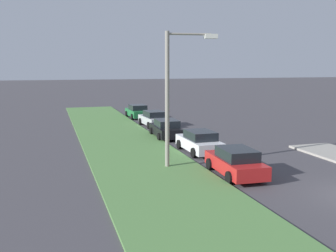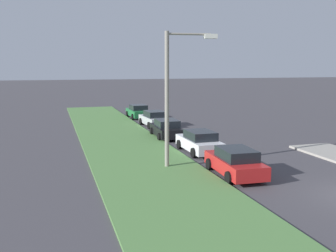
% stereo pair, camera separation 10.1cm
% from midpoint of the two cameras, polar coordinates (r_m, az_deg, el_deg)
% --- Properties ---
extents(grass_median, '(60.00, 6.00, 0.12)m').
position_cam_midpoint_polar(grass_median, '(23.92, -4.76, -4.66)').
color(grass_median, '#517F42').
rests_on(grass_median, ground).
extents(parked_car_red, '(4.38, 2.17, 1.47)m').
position_cam_midpoint_polar(parked_car_red, '(20.31, 9.87, -5.31)').
color(parked_car_red, red).
rests_on(parked_car_red, ground).
extents(parked_car_white, '(4.32, 2.06, 1.47)m').
position_cam_midpoint_polar(parked_car_white, '(25.36, 4.57, -2.36)').
color(parked_car_white, silver).
rests_on(parked_car_white, ground).
extents(parked_car_black, '(4.36, 2.13, 1.47)m').
position_cam_midpoint_polar(parked_car_black, '(30.46, -0.34, -0.43)').
color(parked_car_black, black).
rests_on(parked_car_black, ground).
extents(parked_car_silver, '(4.40, 2.21, 1.47)m').
position_cam_midpoint_polar(parked_car_silver, '(36.29, -2.20, 1.08)').
color(parked_car_silver, '#B2B5BA').
rests_on(parked_car_silver, ground).
extents(parked_car_green, '(4.35, 2.11, 1.47)m').
position_cam_midpoint_polar(parked_car_green, '(42.27, -4.63, 2.17)').
color(parked_car_green, '#1E6B38').
rests_on(parked_car_green, ground).
extents(streetlight, '(0.64, 2.87, 7.50)m').
position_cam_midpoint_polar(streetlight, '(20.95, 0.71, 5.43)').
color(streetlight, gray).
rests_on(streetlight, ground).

